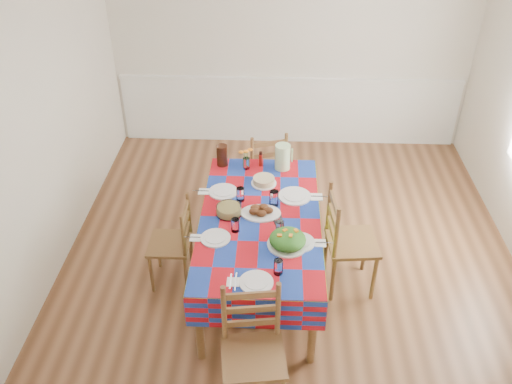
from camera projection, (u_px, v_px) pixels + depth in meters
room at (295, 145)px, 4.62m from camera, size 4.58×5.08×2.78m
wainscot at (289, 108)px, 7.15m from camera, size 4.41×0.06×0.92m
dining_table at (260, 225)px, 4.79m from camera, size 1.06×1.97×0.77m
setting_near_head at (263, 276)px, 4.09m from camera, size 0.42×0.28×0.13m
setting_left_near at (222, 233)px, 4.52m from camera, size 0.46×0.27×0.12m
setting_left_far at (229, 192)px, 5.01m from camera, size 0.50×0.29×0.13m
setting_right_near at (293, 237)px, 4.48m from camera, size 0.49×0.28×0.12m
setting_right_far at (288, 197)px, 4.94m from camera, size 0.57×0.33×0.15m
meat_platter at (261, 211)px, 4.77m from camera, size 0.36×0.26×0.07m
salad_platter at (288, 240)px, 4.40m from camera, size 0.33×0.33×0.14m
pasta_bowl at (229, 210)px, 4.76m from camera, size 0.22×0.22×0.08m
cake at (264, 181)px, 5.16m from camera, size 0.24×0.24×0.07m
serving_utensils at (280, 225)px, 4.64m from camera, size 0.13×0.29×0.01m
flower_vase at (246, 160)px, 5.35m from camera, size 0.14×0.12×0.23m
hot_sauce at (261, 159)px, 5.40m from camera, size 0.04×0.04×0.16m
green_pitcher at (283, 157)px, 5.34m from camera, size 0.15×0.15×0.26m
tea_pitcher at (222, 155)px, 5.40m from camera, size 0.11×0.11×0.22m
name_card at (251, 296)px, 3.95m from camera, size 0.09×0.03×0.02m
chair_near at (253, 352)px, 3.88m from camera, size 0.50×0.48×1.02m
chair_far at (265, 169)px, 5.93m from camera, size 0.53×0.52×0.97m
chair_left at (174, 244)px, 4.96m from camera, size 0.38×0.39×0.89m
chair_right at (347, 242)px, 4.86m from camera, size 0.48×0.50×1.04m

